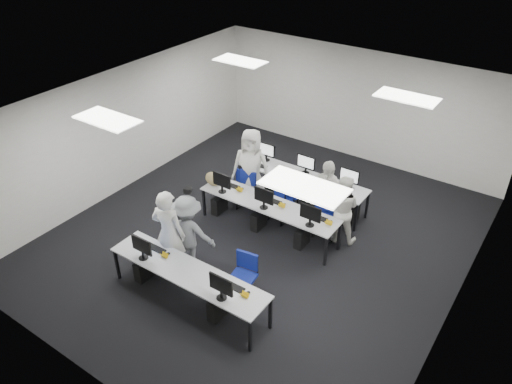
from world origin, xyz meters
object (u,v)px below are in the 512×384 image
Objects in this scene: chair_7 at (327,215)px; chair_4 at (327,226)px; desk_mid at (268,206)px; student_0 at (169,233)px; chair_6 at (285,203)px; desk_front at (188,273)px; chair_0 at (174,254)px; chair_3 at (281,209)px; photographer at (188,233)px; chair_2 at (238,194)px; student_1 at (342,209)px; chair_5 at (252,190)px; student_3 at (326,195)px; student_2 at (251,167)px; chair_1 at (243,285)px.

chair_4 is at bearing -68.57° from chair_7.
desk_mid is 2.32m from student_0.
student_0 is (-0.76, -2.98, 0.67)m from chair_6.
chair_0 is (-0.92, 0.60, -0.39)m from desk_front.
chair_3 is (-0.02, 3.17, -0.41)m from desk_front.
desk_front is 1.03m from photographer.
chair_2 is 0.91× the size of chair_4.
chair_4 is at bearing 2.60° from student_1.
desk_mid is 1.34m from chair_4.
chair_5 is (-0.99, 0.28, 0.01)m from chair_3.
chair_0 is 3.54m from student_1.
photographer is at bearing -111.97° from chair_4.
chair_0 is 2.85m from chair_5.
student_3 reaches higher than desk_front.
desk_front is 3.57m from student_2.
chair_6 is at bearing 22.44° from chair_2.
chair_6 is at bearing -125.16° from photographer.
chair_2 is 2.22m from student_3.
student_0 is (-1.80, -3.04, 0.63)m from chair_7.
student_1 is at bearing -139.67° from student_0.
chair_6 is 0.87× the size of chair_7.
chair_7 is at bearing -4.55° from chair_5.
chair_5 is 2.00m from student_3.
student_3 is 1.02× the size of photographer.
student_1 is at bearing 24.61° from desk_mid.
chair_4 and chair_5 have the same top height.
chair_2 is 0.37m from chair_5.
student_2 reaches higher than chair_3.
chair_1 is at bearing -101.88° from chair_7.
student_3 is at bearing 18.70° from chair_6.
desk_mid is 3.40× the size of chair_7.
photographer is (0.36, -2.64, -0.12)m from student_2.
student_3 is (0.18, 2.81, 0.54)m from chair_1.
student_2 reaches higher than desk_mid.
desk_front is 1.17m from chair_0.
chair_7 reaches higher than chair_3.
chair_7 is (-0.19, 0.35, 0.02)m from chair_4.
chair_7 is at bearing 42.80° from desk_mid.
chair_0 is 0.59× the size of student_1.
student_1 is at bearing 36.42° from chair_4.
desk_mid is 3.70× the size of chair_3.
chair_1 is at bearing 56.96° from student_1.
desk_mid is 3.92× the size of chair_6.
chair_6 is 1.04m from chair_7.
desk_mid is 3.54× the size of chair_1.
chair_6 is at bearing -177.54° from chair_4.
chair_0 is at bearing -93.94° from chair_5.
chair_5 is at bearing 113.50° from chair_1.
chair_1 is 0.55× the size of student_3.
chair_5 is (-2.17, 0.30, -0.00)m from chair_4.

